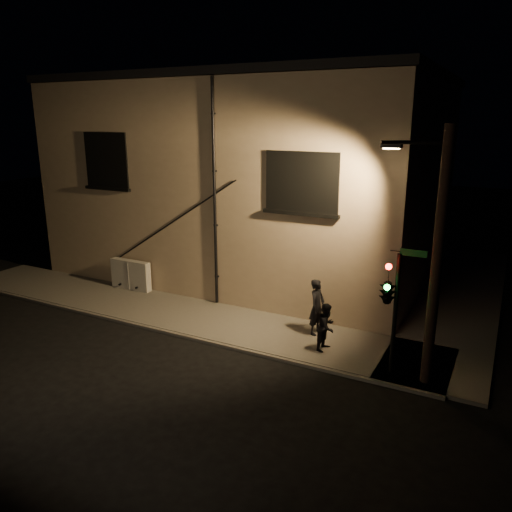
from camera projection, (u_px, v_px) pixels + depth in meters
The scene contains 8 objects.
ground at pixel (217, 344), 16.07m from camera, with size 90.00×90.00×0.00m, color black.
sidewalk at pixel (304, 305), 19.26m from camera, with size 21.00×16.00×0.12m.
building at pixel (261, 175), 23.92m from camera, with size 16.20×12.23×8.80m.
utility_cabinet at pixel (131, 275), 20.80m from camera, with size 1.88×0.32×1.24m, color beige.
pedestrian_a at pixel (317, 307), 16.38m from camera, with size 0.69×0.45×1.88m, color black.
pedestrian_b at pixel (327, 327), 15.29m from camera, with size 0.73×0.57×1.50m, color black.
traffic_signal at pixel (388, 290), 13.48m from camera, with size 1.39×2.13×3.61m.
streetlamp_pole at pixel (434, 254), 12.76m from camera, with size 2.02×1.38×6.93m.
Camera 1 is at (7.95, -12.46, 7.04)m, focal length 35.00 mm.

